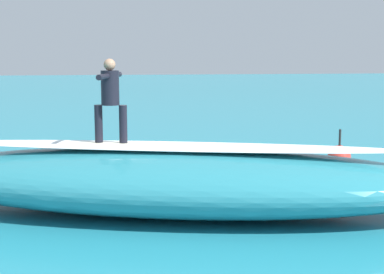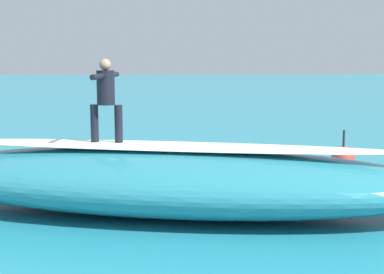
{
  "view_description": "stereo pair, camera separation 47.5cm",
  "coord_description": "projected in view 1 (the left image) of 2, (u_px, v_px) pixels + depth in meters",
  "views": [
    {
      "loc": [
        1.01,
        12.22,
        2.83
      ],
      "look_at": [
        -0.69,
        0.38,
        1.01
      ],
      "focal_mm": 51.97,
      "sensor_mm": 36.0,
      "label": 1
    },
    {
      "loc": [
        0.53,
        12.28,
        2.83
      ],
      "look_at": [
        -0.69,
        0.38,
        1.01
      ],
      "focal_mm": 51.97,
      "sensor_mm": 36.0,
      "label": 2
    }
  ],
  "objects": [
    {
      "name": "foam_patch_mid",
      "position": [
        265.0,
        192.0,
        11.18
      ],
      "size": [
        0.73,
        0.7,
        0.08
      ],
      "primitive_type": "ellipsoid",
      "rotation": [
        0.0,
        0.0,
        2.59
      ],
      "color": "white",
      "rests_on": "ground_plane"
    },
    {
      "name": "surfboard_riding",
      "position": [
        111.0,
        145.0,
        9.89
      ],
      "size": [
        2.15,
        0.98,
        0.09
      ],
      "primitive_type": "ellipsoid",
      "rotation": [
        0.0,
        0.0,
        -0.26
      ],
      "color": "#EAE5C6",
      "rests_on": "wave_crest"
    },
    {
      "name": "foam_patch_near",
      "position": [
        257.0,
        174.0,
        12.78
      ],
      "size": [
        0.73,
        0.69,
        0.14
      ],
      "primitive_type": "ellipsoid",
      "rotation": [
        0.0,
        0.0,
        2.73
      ],
      "color": "white",
      "rests_on": "ground_plane"
    },
    {
      "name": "surfer_paddling",
      "position": [
        244.0,
        154.0,
        14.5
      ],
      "size": [
        0.98,
        1.62,
        0.31
      ],
      "rotation": [
        0.0,
        0.0,
        2.04
      ],
      "color": "black",
      "rests_on": "surfboard_paddling"
    },
    {
      "name": "wave_crest",
      "position": [
        172.0,
        181.0,
        9.86
      ],
      "size": [
        10.1,
        5.22,
        1.15
      ],
      "primitive_type": "ellipsoid",
      "rotation": [
        0.0,
        0.0,
        -0.26
      ],
      "color": "teal",
      "rests_on": "ground_plane"
    },
    {
      "name": "ground_plane",
      "position": [
        159.0,
        179.0,
        12.53
      ],
      "size": [
        120.0,
        120.0,
        0.0
      ],
      "primitive_type": "plane",
      "color": "teal"
    },
    {
      "name": "buoy_marker",
      "position": [
        339.0,
        157.0,
        13.69
      ],
      "size": [
        0.57,
        0.57,
        0.97
      ],
      "color": "red",
      "rests_on": "ground_plane"
    },
    {
      "name": "surfer_riding",
      "position": [
        110.0,
        94.0,
        9.76
      ],
      "size": [
        0.57,
        1.38,
        1.48
      ],
      "rotation": [
        0.0,
        0.0,
        -0.26
      ],
      "color": "black",
      "rests_on": "surfboard_riding"
    },
    {
      "name": "surfboard_paddling",
      "position": [
        247.0,
        161.0,
        14.42
      ],
      "size": [
        1.34,
        1.94,
        0.06
      ],
      "primitive_type": "ellipsoid",
      "rotation": [
        0.0,
        0.0,
        2.04
      ],
      "color": "#EAE5C6",
      "rests_on": "ground_plane"
    },
    {
      "name": "wave_foam_lip",
      "position": [
        172.0,
        146.0,
        9.76
      ],
      "size": [
        8.22,
        3.09,
        0.08
      ],
      "primitive_type": "ellipsoid",
      "rotation": [
        0.0,
        0.0,
        -0.26
      ],
      "color": "white",
      "rests_on": "wave_crest"
    }
  ]
}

